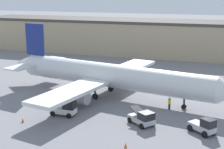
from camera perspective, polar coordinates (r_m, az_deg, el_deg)
ground_plane at (r=54.53m, az=-0.00°, el=-3.70°), size 400.00×400.00×0.00m
terminal_building at (r=93.16m, az=0.74°, el=6.45°), size 75.94×13.80×8.99m
airplane at (r=54.08m, az=-0.86°, el=-0.15°), size 39.74×31.76×10.84m
ground_crew_worker at (r=49.11m, az=9.53°, el=-4.70°), size 0.40×0.40×1.82m
baggage_tug at (r=41.92m, az=15.01°, el=-8.29°), size 3.50×3.25×2.05m
belt_loader_truck at (r=43.20m, az=5.13°, el=-7.21°), size 3.87×3.57×2.01m
pushback_tug at (r=46.64m, az=-7.76°, el=-5.65°), size 3.43×1.85×2.09m
safety_cone_near at (r=37.49m, az=2.27°, el=-11.66°), size 0.36×0.36×0.55m
safety_cone_far at (r=45.60m, az=-14.63°, el=-7.37°), size 0.36×0.36×0.55m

